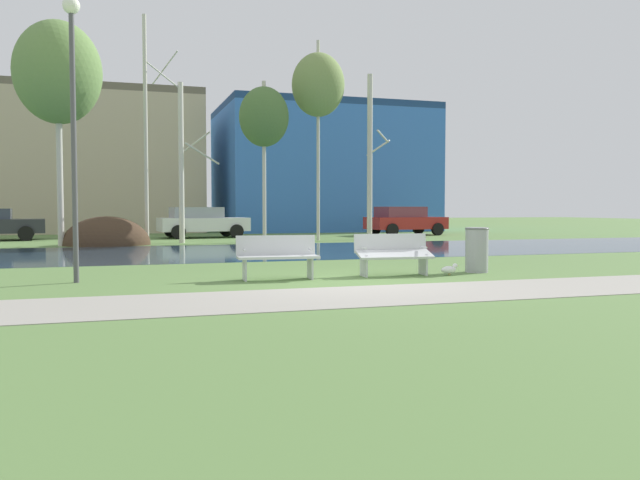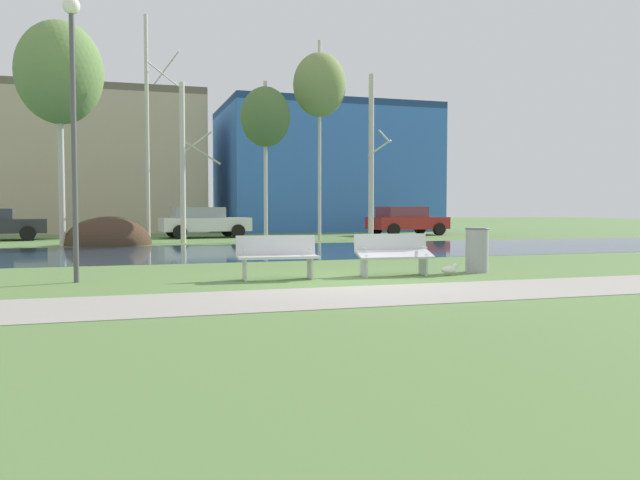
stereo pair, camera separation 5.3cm
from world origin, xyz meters
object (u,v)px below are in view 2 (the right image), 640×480
Objects in this scene: parked_hatch_third_red at (406,220)px; bench_left at (277,256)px; bench_right at (393,253)px; trash_bin at (477,249)px; parked_sedan_second_white at (203,221)px; streetlamp at (73,93)px; seagull at (450,269)px.

bench_left is at bearing -121.86° from parked_hatch_third_red.
trash_bin reaches higher than bench_right.
parked_sedan_second_white reaches higher than bench_right.
streetlamp reaches higher than parked_sedan_second_white.
streetlamp reaches higher than trash_bin.
bench_left is 4.53m from trash_bin.
trash_bin is at bearing 24.83° from seagull.
seagull is (3.63, -0.35, -0.34)m from bench_left.
parked_sedan_second_white is at bearing 178.33° from parked_hatch_third_red.
trash_bin reaches higher than bench_left.
bench_right is 19.92m from parked_hatch_third_red.
streetlamp is 23.02m from parked_hatch_third_red.
bench_left is at bearing -9.59° from streetlamp.
bench_left is 0.38× the size of parked_sedan_second_white.
seagull is 18.83m from parked_sedan_second_white.
bench_left is 3.66m from seagull.
parked_hatch_third_red is (14.92, 17.30, -2.79)m from streetlamp.
parked_hatch_third_red is at bearing 69.67° from trash_bin.
streetlamp is at bearing 170.41° from bench_left.
seagull is (1.13, -0.35, -0.34)m from bench_right.
trash_bin is (2.03, 0.06, 0.04)m from bench_right.
streetlamp reaches higher than parked_hatch_third_red.
trash_bin is 0.23× the size of parked_sedan_second_white.
bench_right is 2.03m from trash_bin.
bench_left is 0.31× the size of streetlamp.
streetlamp is at bearing -104.46° from parked_sedan_second_white.
seagull is at bearing -81.27° from parked_sedan_second_white.
parked_sedan_second_white reaches higher than bench_left.
streetlamp reaches higher than seagull.
streetlamp is at bearing 174.20° from bench_right.
seagull is at bearing -112.36° from parked_hatch_third_red.
bench_right is at bearing -84.60° from parked_sedan_second_white.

